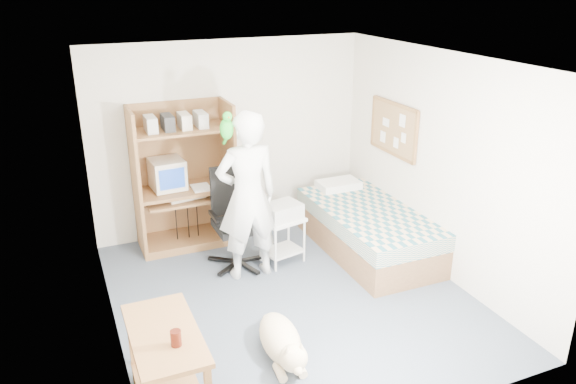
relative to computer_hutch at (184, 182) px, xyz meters
The scene contains 19 objects.
floor 2.05m from the computer_hutch, 68.06° to the right, with size 4.00×4.00×0.00m, color #434E5B.
wall_back 0.86m from the computer_hutch, 20.54° to the left, with size 3.60×0.02×2.50m, color silver.
wall_right 3.07m from the computer_hutch, 34.80° to the right, with size 0.02×4.00×2.50m, color silver.
wall_left 2.10m from the computer_hutch, 122.33° to the right, with size 0.02×4.00×2.50m, color silver.
ceiling 2.52m from the computer_hutch, 68.06° to the right, with size 3.60×4.00×0.02m, color white.
computer_hutch is the anchor object (origin of this frame).
bed 2.35m from the computer_hutch, 29.29° to the right, with size 1.02×2.02×0.66m.
side_desk 3.08m from the computer_hutch, 106.14° to the right, with size 0.50×1.00×0.75m.
corkboard 2.69m from the computer_hutch, 18.72° to the right, with size 0.04×0.94×0.66m.
office_chair 0.98m from the computer_hutch, 62.84° to the right, with size 0.65×0.65×1.16m.
person 1.20m from the computer_hutch, 67.57° to the right, with size 0.70×0.46×1.92m, color white.
parrot 1.46m from the computer_hutch, 76.81° to the right, with size 0.14×0.25×0.39m.
dog 2.74m from the computer_hutch, 85.37° to the right, with size 0.41×1.06×0.40m.
printer_cart 1.41m from the computer_hutch, 46.39° to the right, with size 0.54×0.47×0.57m.
printer 1.35m from the computer_hutch, 46.39° to the right, with size 0.42×0.32×0.18m, color #B0B0AB.
crt_monitor 0.24m from the computer_hutch, behind, with size 0.42×0.44×0.37m.
keyboard 0.22m from the computer_hutch, 94.24° to the right, with size 0.45×0.16×0.03m, color beige.
pencil_cup 0.37m from the computer_hutch, 13.60° to the right, with size 0.08×0.08×0.12m, color gold.
drink_glass 3.23m from the computer_hutch, 104.34° to the right, with size 0.08×0.08×0.12m, color #3C1209.
Camera 1 is at (-2.08, -4.79, 3.24)m, focal length 35.00 mm.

